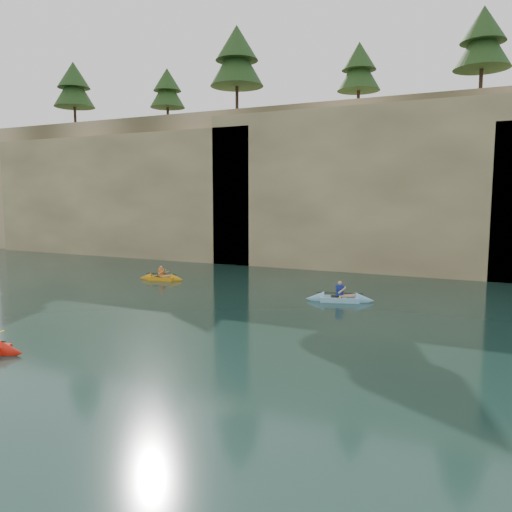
% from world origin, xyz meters
% --- Properties ---
extents(ground, '(160.00, 160.00, 0.00)m').
position_xyz_m(ground, '(0.00, 0.00, 0.00)').
color(ground, black).
rests_on(ground, ground).
extents(cliff, '(70.00, 16.00, 12.00)m').
position_xyz_m(cliff, '(0.00, 30.00, 6.00)').
color(cliff, tan).
rests_on(cliff, ground).
extents(cliff_slab_west, '(26.00, 2.40, 10.56)m').
position_xyz_m(cliff_slab_west, '(-20.00, 22.60, 5.28)').
color(cliff_slab_west, tan).
rests_on(cliff_slab_west, ground).
extents(cliff_slab_center, '(24.00, 2.40, 11.40)m').
position_xyz_m(cliff_slab_center, '(2.00, 22.60, 5.70)').
color(cliff_slab_center, tan).
rests_on(cliff_slab_center, ground).
extents(sea_cave_west, '(4.50, 1.00, 4.00)m').
position_xyz_m(sea_cave_west, '(-18.00, 21.95, 2.00)').
color(sea_cave_west, black).
rests_on(sea_cave_west, ground).
extents(sea_cave_center, '(3.50, 1.00, 3.20)m').
position_xyz_m(sea_cave_center, '(-4.00, 21.95, 1.60)').
color(sea_cave_center, black).
rests_on(sea_cave_center, ground).
extents(sea_cave_east, '(5.00, 1.00, 4.50)m').
position_xyz_m(sea_cave_east, '(10.00, 21.95, 2.25)').
color(sea_cave_east, black).
rests_on(sea_cave_east, ground).
extents(cliff_pines, '(56.00, 6.00, 7.83)m').
position_xyz_m(cliff_pines, '(0.00, 25.00, 15.91)').
color(cliff_pines, black).
rests_on(cliff_pines, cliff).
extents(kayaker_orange, '(2.96, 2.17, 1.10)m').
position_xyz_m(kayaker_orange, '(-9.11, 13.51, 0.14)').
color(kayaker_orange, orange).
rests_on(kayaker_orange, ground).
extents(kayaker_ltblue_mid, '(3.40, 2.41, 1.27)m').
position_xyz_m(kayaker_ltblue_mid, '(2.54, 12.03, 0.16)').
color(kayaker_ltblue_mid, '#82BEDA').
rests_on(kayaker_ltblue_mid, ground).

